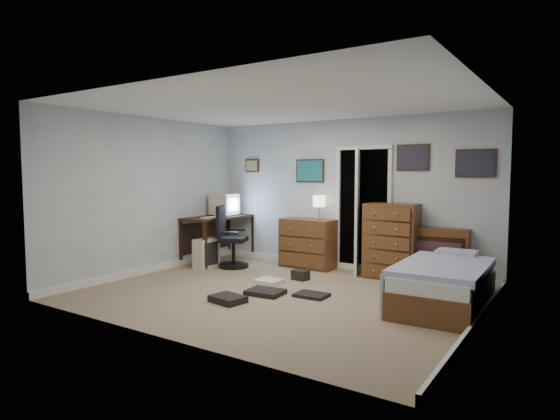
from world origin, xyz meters
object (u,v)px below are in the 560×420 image
Objects in this scene: low_dresser at (309,243)px; tall_dresser at (391,241)px; computer_desk at (214,226)px; bed at (443,284)px; office_chair at (230,244)px.

low_dresser is 1.48m from tall_dresser.
computer_desk is at bearing -176.08° from tall_dresser.
low_dresser is 2.80m from bed.
low_dresser is 0.81× the size of tall_dresser.
bed is at bearing -50.14° from tall_dresser.
tall_dresser is (3.22, 0.40, -0.06)m from computer_desk.
low_dresser reaches higher than computer_desk.
office_chair is at bearing -145.50° from low_dresser.
office_chair reaches higher than bed.
tall_dresser reaches higher than computer_desk.
low_dresser is at bearing 153.78° from bed.
low_dresser is at bearing 13.83° from computer_desk.
tall_dresser is at bearing -8.07° from office_chair.
bed is at bearing -30.12° from office_chair.
tall_dresser is at bearing 131.54° from bed.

